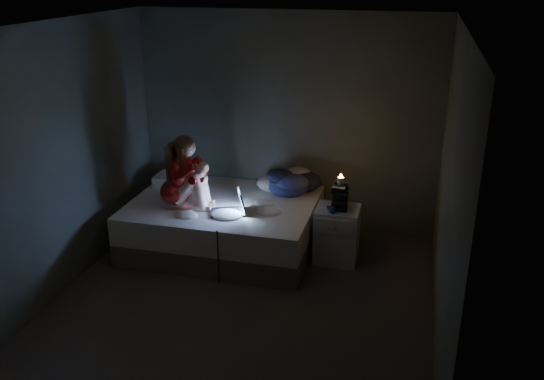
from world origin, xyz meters
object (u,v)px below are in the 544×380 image
(woman, at_px, (174,171))
(candle, at_px, (341,182))
(phone, at_px, (331,209))
(laptop, at_px, (227,202))
(bed, at_px, (224,224))
(nightstand, at_px, (337,234))

(woman, distance_m, candle, 1.79)
(woman, bearing_deg, candle, 1.78)
(phone, bearing_deg, woman, 164.54)
(laptop, height_order, candle, candle)
(laptop, bearing_deg, woman, 152.71)
(bed, distance_m, woman, 0.87)
(woman, xyz_separation_m, candle, (1.78, 0.25, -0.06))
(woman, bearing_deg, bed, 22.03)
(nightstand, bearing_deg, bed, 179.75)
(laptop, distance_m, nightstand, 1.25)
(bed, height_order, phone, phone)
(woman, bearing_deg, laptop, -11.05)
(candle, bearing_deg, laptop, -165.52)
(bed, height_order, candle, candle)
(nightstand, bearing_deg, laptop, -165.71)
(candle, bearing_deg, bed, -179.87)
(bed, xyz_separation_m, woman, (-0.46, -0.25, 0.69))
(woman, height_order, laptop, woman)
(laptop, relative_size, phone, 2.71)
(woman, height_order, nightstand, woman)
(woman, relative_size, laptop, 2.17)
(phone, bearing_deg, candle, 5.62)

